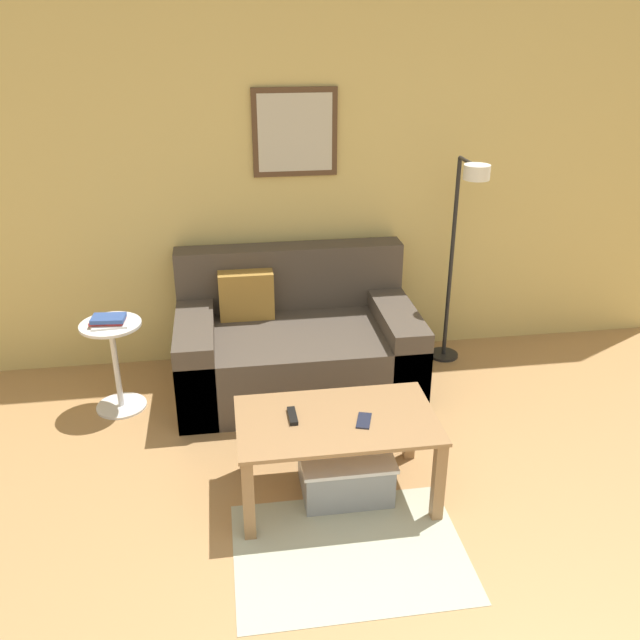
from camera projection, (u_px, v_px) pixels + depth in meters
The scene contains 10 objects.
wall_back at pixel (307, 179), 4.57m from camera, with size 5.60×0.09×2.55m.
area_rug at pixel (350, 551), 3.17m from camera, with size 1.08×0.80×0.01m, color #B2B79E.
couch at pixel (295, 344), 4.50m from camera, with size 1.54×0.97×0.87m.
coffee_table at pixel (337, 433), 3.40m from camera, with size 1.00×0.59×0.46m.
storage_bin at pixel (345, 471), 3.53m from camera, with size 0.48×0.40×0.24m.
floor_lamp at pixel (463, 235), 4.43m from camera, with size 0.21×0.50×1.46m.
side_table at pixel (115, 358), 4.19m from camera, with size 0.37×0.37×0.59m.
book_stack at pixel (109, 320), 4.07m from camera, with size 0.23×0.18×0.05m.
remote_control at pixel (292, 416), 3.37m from camera, with size 0.04×0.15×0.02m, color black.
cell_phone at pixel (364, 421), 3.34m from camera, with size 0.07×0.14×0.01m, color #1E2338.
Camera 1 is at (-0.59, -1.33, 2.30)m, focal length 38.00 mm.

